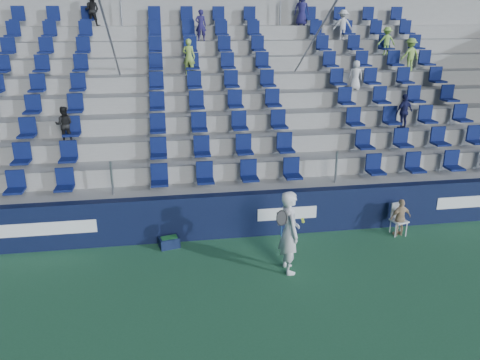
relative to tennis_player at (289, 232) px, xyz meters
name	(u,v)px	position (x,y,z in m)	size (l,w,h in m)	color
ground	(251,303)	(-1.07, -1.17, -0.98)	(70.00, 70.00, 0.00)	#2C6741
sponsor_wall	(231,215)	(-1.07, 1.98, -0.38)	(24.00, 0.32, 1.20)	#0D1432
grandstand	(211,118)	(-1.07, 7.07, 1.15)	(24.00, 8.17, 6.63)	gray
tennis_player	(289,232)	(0.00, 0.00, 0.00)	(0.69, 0.74, 1.96)	silver
line_judge_chair	(398,216)	(3.40, 1.47, -0.49)	(0.46, 0.47, 0.86)	white
line_judge	(400,217)	(3.40, 1.33, -0.47)	(0.60, 0.25, 1.03)	tan
ball_bin	(169,242)	(-2.70, 1.58, -0.83)	(0.56, 0.43, 0.28)	#0F1939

